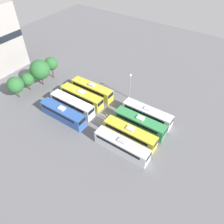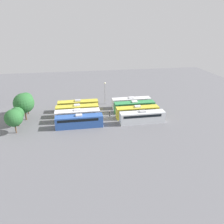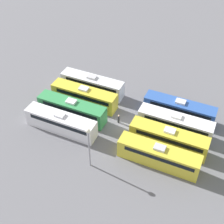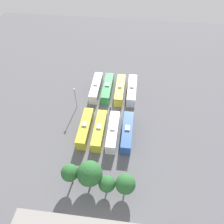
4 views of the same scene
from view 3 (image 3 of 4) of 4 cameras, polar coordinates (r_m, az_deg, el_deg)
The scene contains 11 objects.
ground_plane at distance 51.02m, azimuth 1.75°, elevation -2.03°, with size 120.86×120.86×0.00m, color slate.
bus_0 at distance 56.55m, azimuth -3.59°, elevation 5.11°, with size 2.56×11.70×3.40m.
bus_1 at distance 53.93m, azimuth -5.07°, elevation 2.96°, with size 2.56×11.70×3.40m.
bus_2 at distance 51.51m, azimuth -7.30°, elevation 0.59°, with size 2.56×11.70×3.40m.
bus_3 at distance 49.33m, azimuth -9.29°, elevation -1.87°, with size 2.56×11.70×3.40m.
bus_4 at distance 52.23m, azimuth 12.24°, elevation 0.53°, with size 2.56×11.70×3.40m.
bus_5 at distance 49.50m, azimuth 11.51°, elevation -2.06°, with size 2.56×11.70×3.40m.
bus_6 at distance 47.00m, azimuth 10.34°, elevation -4.73°, with size 2.56×11.70×3.40m.
bus_7 at distance 44.51m, azimuth 8.57°, elevation -7.82°, with size 2.56×11.70×3.40m.
worker_person at distance 50.62m, azimuth 1.20°, elevation -1.29°, with size 0.36×0.36×1.60m.
light_pole at distance 41.48m, azimuth -4.29°, elevation -5.37°, with size 0.60×0.60×7.15m.
Camera 3 is at (34.37, 13.93, 35.03)m, focal length 50.00 mm.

